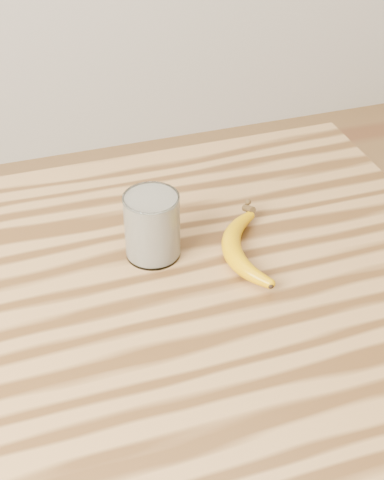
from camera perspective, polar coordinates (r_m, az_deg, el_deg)
name	(u,v)px	position (r m, az deg, el deg)	size (l,w,h in m)	color
table	(88,376)	(1.05, -8.86, -11.37)	(1.20, 0.80, 0.90)	#9E7140
smoothie_glass	(152,226)	(1.01, -3.42, 1.23)	(0.08, 0.08, 0.11)	white
banana	(231,249)	(1.02, 3.37, -0.81)	(0.09, 0.25, 0.03)	#CA8E00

